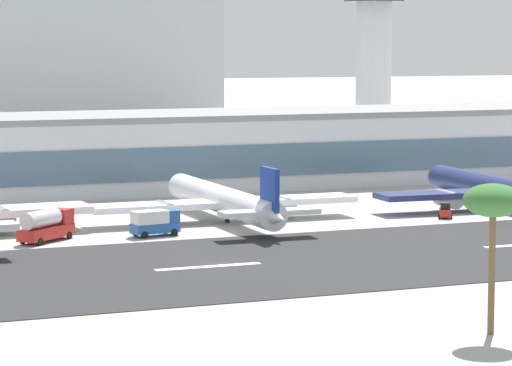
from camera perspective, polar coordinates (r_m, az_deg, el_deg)
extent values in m
plane|color=#A8A8A3|center=(139.21, -1.69, -3.68)|extent=(1400.00, 1400.00, 0.00)
cube|color=#262628|center=(138.45, -1.57, -3.72)|extent=(800.00, 38.07, 0.08)
cube|color=white|center=(137.96, -2.13, -3.74)|extent=(12.00, 1.20, 0.01)
cube|color=silver|center=(211.63, -5.44, 1.27)|extent=(163.55, 24.54, 11.54)
cube|color=#476075|center=(199.87, -4.42, 0.83)|extent=(158.65, 0.30, 5.19)
cube|color=gray|center=(211.19, -5.46, 2.97)|extent=(165.19, 24.78, 1.00)
cylinder|color=silver|center=(271.84, 5.25, 4.60)|extent=(7.51, 7.51, 32.69)
cube|color=#A8B2BC|center=(322.75, -11.00, 6.24)|extent=(100.50, 35.82, 49.27)
cylinder|color=gray|center=(164.54, -11.32, -1.52)|extent=(2.93, 6.02, 2.76)
cylinder|color=white|center=(173.48, -1.50, -0.75)|extent=(4.17, 37.12, 3.71)
sphere|color=white|center=(190.90, -3.39, -0.12)|extent=(3.52, 3.52, 3.52)
cone|color=white|center=(156.31, 0.81, -1.52)|extent=(3.42, 6.72, 3.34)
cube|color=white|center=(172.83, -1.41, -0.90)|extent=(37.34, 6.03, 0.82)
cylinder|color=gray|center=(175.93, 1.15, -0.99)|extent=(2.47, 5.22, 2.41)
cylinder|color=gray|center=(170.26, -4.07, -1.24)|extent=(2.47, 5.22, 2.41)
cube|color=white|center=(157.63, 0.61, -1.32)|extent=(12.71, 3.22, 0.65)
cube|color=navy|center=(157.31, 0.61, -0.38)|extent=(0.66, 5.01, 5.93)
cylinder|color=black|center=(172.06, -1.29, -1.60)|extent=(0.67, 0.67, 1.02)
cylinder|color=navy|center=(189.34, 10.75, -0.26)|extent=(5.67, 37.58, 3.74)
sphere|color=navy|center=(205.68, 8.16, 0.29)|extent=(3.56, 3.56, 3.56)
cube|color=navy|center=(188.74, 10.87, -0.40)|extent=(38.56, 7.59, 0.82)
cylinder|color=gray|center=(184.67, 8.54, -0.71)|extent=(2.70, 5.36, 2.43)
cylinder|color=black|center=(188.01, 11.02, -1.05)|extent=(0.67, 0.67, 1.03)
cube|color=#B2231E|center=(157.54, -9.33, -2.18)|extent=(8.12, 7.55, 1.40)
cylinder|color=silver|center=(156.48, -9.56, -1.59)|extent=(5.74, 5.38, 2.10)
cube|color=#B2231E|center=(159.90, -8.66, -1.46)|extent=(3.11, 3.14, 1.80)
cylinder|color=black|center=(159.28, -8.32, -2.32)|extent=(0.86, 0.80, 0.90)
cylinder|color=black|center=(160.77, -9.07, -2.26)|extent=(0.86, 0.80, 0.90)
cylinder|color=black|center=(154.51, -9.59, -2.61)|extent=(0.86, 0.80, 0.90)
cylinder|color=black|center=(156.05, -10.35, -2.54)|extent=(0.86, 0.80, 0.90)
cube|color=#23569E|center=(160.31, -4.52, -2.00)|extent=(6.33, 3.42, 1.20)
cube|color=silver|center=(159.78, -4.75, -1.53)|extent=(4.66, 3.03, 1.60)
cube|color=#23569E|center=(161.13, -3.84, -1.47)|extent=(2.04, 2.47, 1.50)
cylinder|color=black|center=(160.33, -3.65, -2.21)|extent=(0.94, 0.43, 0.90)
cylinder|color=black|center=(162.42, -4.06, -2.11)|extent=(0.94, 0.43, 0.90)
cylinder|color=black|center=(158.38, -4.99, -2.33)|extent=(0.94, 0.43, 0.90)
cylinder|color=black|center=(160.50, -5.38, -2.22)|extent=(0.94, 0.43, 0.90)
cube|color=#B2231E|center=(178.18, 8.43, -1.30)|extent=(2.96, 3.57, 1.00)
cube|color=black|center=(178.05, 8.43, -1.00)|extent=(2.05, 2.30, 0.90)
cylinder|color=black|center=(179.37, 8.67, -1.42)|extent=(0.54, 0.66, 0.60)
cylinder|color=black|center=(179.33, 8.16, -1.41)|extent=(0.54, 0.66, 0.60)
cylinder|color=black|center=(177.15, 8.69, -1.52)|extent=(0.54, 0.66, 0.60)
cylinder|color=black|center=(177.11, 8.17, -1.51)|extent=(0.54, 0.66, 0.60)
cylinder|color=brown|center=(107.24, 10.46, -3.73)|extent=(0.56, 0.56, 11.20)
ellipsoid|color=#386B33|center=(106.42, 10.52, -0.76)|extent=(5.00, 5.00, 2.75)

